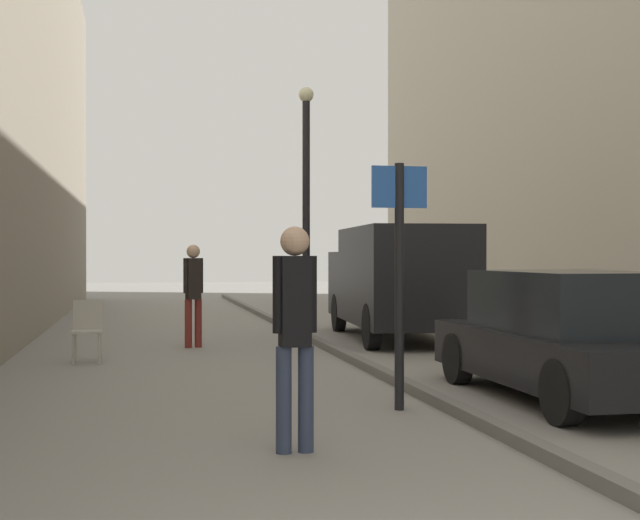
{
  "coord_description": "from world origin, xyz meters",
  "views": [
    {
      "loc": [
        -1.58,
        -2.78,
        1.63
      ],
      "look_at": [
        0.84,
        9.28,
        1.57
      ],
      "focal_mm": 50.2,
      "sensor_mm": 36.0,
      "label": 1
    }
  ],
  "objects": [
    {
      "name": "ground_plane",
      "position": [
        0.0,
        12.0,
        0.0
      ],
      "size": [
        80.0,
        80.0,
        0.0
      ],
      "primitive_type": "plane",
      "color": "gray"
    },
    {
      "name": "kerb_strip",
      "position": [
        1.58,
        12.0,
        0.06
      ],
      "size": [
        0.16,
        40.0,
        0.12
      ],
      "primitive_type": "cube",
      "color": "#615F5B",
      "rests_on": "ground_plane"
    },
    {
      "name": "pedestrian_main_foreground",
      "position": [
        -0.67,
        13.12,
        1.05
      ],
      "size": [
        0.35,
        0.25,
        1.82
      ],
      "rotation": [
        0.0,
        0.0,
        3.4
      ],
      "color": "maroon",
      "rests_on": "ground_plane"
    },
    {
      "name": "pedestrian_mid_block",
      "position": [
        -0.33,
        4.48,
        1.08
      ],
      "size": [
        0.37,
        0.24,
        1.87
      ],
      "rotation": [
        0.0,
        0.0,
        0.03
      ],
      "color": "#2D3851",
      "rests_on": "ground_plane"
    },
    {
      "name": "delivery_van",
      "position": [
        3.31,
        13.92,
        1.17
      ],
      "size": [
        2.29,
        5.54,
        2.16
      ],
      "rotation": [
        0.0,
        0.0,
        -0.07
      ],
      "color": "black",
      "rests_on": "ground_plane"
    },
    {
      "name": "parked_car",
      "position": [
        3.18,
        6.54,
        0.71
      ],
      "size": [
        1.85,
        4.21,
        1.45
      ],
      "rotation": [
        0.0,
        0.0,
        0.0
      ],
      "color": "black",
      "rests_on": "ground_plane"
    },
    {
      "name": "street_sign_post",
      "position": [
        1.09,
        6.27,
        1.55
      ],
      "size": [
        0.6,
        0.1,
        2.6
      ],
      "rotation": [
        0.0,
        0.0,
        3.15
      ],
      "color": "black",
      "rests_on": "ground_plane"
    },
    {
      "name": "lamp_post",
      "position": [
        1.44,
        13.56,
        2.72
      ],
      "size": [
        0.28,
        0.28,
        4.76
      ],
      "color": "black",
      "rests_on": "ground_plane"
    },
    {
      "name": "cafe_chair_near_window",
      "position": [
        -2.38,
        11.27,
        0.55
      ],
      "size": [
        0.44,
        0.44,
        0.94
      ],
      "rotation": [
        0.0,
        0.0,
        3.14
      ],
      "color": "#B7B2A8",
      "rests_on": "ground_plane"
    }
  ]
}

